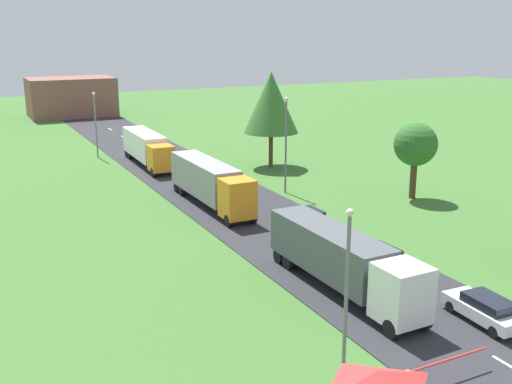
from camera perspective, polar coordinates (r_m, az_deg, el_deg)
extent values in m
cube|color=#2B2B30|center=(44.84, 3.14, -4.18)|extent=(10.00, 140.00, 0.06)
cube|color=white|center=(35.18, 13.68, -10.14)|extent=(0.16, 2.40, 0.01)
cube|color=white|center=(39.65, 7.89, -6.89)|extent=(0.16, 2.40, 0.01)
cube|color=white|center=(45.04, 2.98, -4.04)|extent=(0.16, 2.40, 0.01)
cube|color=white|center=(50.20, -0.49, -1.99)|extent=(0.16, 2.40, 0.01)
cube|color=white|center=(55.48, -3.26, -0.35)|extent=(0.16, 2.40, 0.01)
cube|color=white|center=(61.42, -5.74, 1.12)|extent=(0.16, 2.40, 0.01)
cube|color=white|center=(68.51, -8.08, 2.51)|extent=(0.16, 2.40, 0.01)
cube|color=white|center=(75.73, -9.98, 3.63)|extent=(0.16, 2.40, 0.01)
cube|color=white|center=(82.83, -11.51, 4.53)|extent=(0.16, 2.40, 0.01)
cube|color=white|center=(88.74, -12.60, 5.16)|extent=(0.16, 2.40, 0.01)
cube|color=white|center=(96.36, -13.79, 5.85)|extent=(0.16, 2.40, 0.01)
cube|color=white|center=(31.41, 13.77, -9.37)|extent=(2.47, 2.44, 2.95)
cube|color=black|center=(30.43, 15.26, -9.20)|extent=(2.10, 0.13, 1.30)
cube|color=#4C5156|center=(36.07, 7.00, -5.49)|extent=(2.63, 9.94, 2.68)
cube|color=black|center=(36.63, 6.92, -7.75)|extent=(1.02, 9.42, 0.24)
cylinder|color=black|center=(32.30, 15.76, -11.70)|extent=(0.36, 1.00, 1.00)
cylinder|color=black|center=(31.01, 12.84, -12.67)|extent=(0.36, 1.00, 1.00)
cylinder|color=black|center=(39.50, 5.75, -6.14)|extent=(0.36, 1.00, 1.00)
cylinder|color=black|center=(38.45, 3.11, -6.68)|extent=(0.36, 1.00, 1.00)
cylinder|color=black|center=(40.43, 4.82, -5.60)|extent=(0.36, 1.00, 1.00)
cylinder|color=black|center=(39.41, 2.22, -6.12)|extent=(0.36, 1.00, 1.00)
cube|color=orange|center=(46.96, -1.79, -0.62)|extent=(2.45, 2.38, 3.08)
cube|color=black|center=(45.83, -1.20, -0.29)|extent=(2.10, 0.11, 1.36)
cube|color=gray|center=(52.93, -4.95, 1.42)|extent=(2.56, 10.54, 2.98)
cube|color=black|center=(53.35, -4.91, -0.35)|extent=(0.96, 10.01, 0.24)
cylinder|color=black|center=(47.33, -0.32, -2.43)|extent=(0.36, 1.00, 1.00)
cylinder|color=black|center=(46.47, -2.64, -2.78)|extent=(0.36, 1.00, 1.00)
cylinder|color=black|center=(56.58, -5.14, 0.44)|extent=(0.36, 1.00, 1.00)
cylinder|color=black|center=(55.86, -7.14, 0.19)|extent=(0.36, 1.00, 1.00)
cylinder|color=black|center=(57.72, -5.61, 0.72)|extent=(0.36, 1.00, 1.00)
cylinder|color=black|center=(57.02, -7.57, 0.48)|extent=(0.36, 1.00, 1.00)
cube|color=orange|center=(63.83, -9.09, 3.23)|extent=(2.49, 2.48, 2.69)
cube|color=black|center=(62.65, -8.80, 3.47)|extent=(2.10, 0.14, 1.18)
cube|color=white|center=(69.98, -10.66, 4.52)|extent=(2.71, 10.07, 2.85)
cube|color=black|center=(70.29, -10.60, 3.21)|extent=(1.10, 9.54, 0.24)
cylinder|color=black|center=(63.85, -7.98, 2.04)|extent=(0.37, 1.01, 1.00)
cylinder|color=black|center=(63.27, -9.79, 1.85)|extent=(0.37, 1.01, 1.00)
cylinder|color=black|center=(73.42, -10.42, 3.64)|extent=(0.37, 1.01, 1.00)
cylinder|color=black|center=(72.92, -12.01, 3.48)|extent=(0.37, 1.01, 1.00)
cylinder|color=black|center=(74.56, -10.67, 3.81)|extent=(0.37, 1.01, 1.00)
cylinder|color=black|center=(74.07, -12.24, 3.65)|extent=(0.37, 1.01, 1.00)
cube|color=white|center=(33.95, 21.03, -10.54)|extent=(2.09, 4.63, 0.63)
cube|color=black|center=(33.58, 21.39, -9.81)|extent=(1.69, 2.62, 0.50)
cylinder|color=black|center=(34.53, 18.16, -10.41)|extent=(0.25, 0.65, 0.64)
cylinder|color=black|center=(35.61, 20.19, -9.80)|extent=(0.25, 0.65, 0.64)
cylinder|color=black|center=(32.59, 21.84, -12.36)|extent=(0.25, 0.65, 0.64)
cube|color=#8C939E|center=(39.56, 11.76, -6.14)|extent=(1.92, 4.25, 0.63)
cube|color=black|center=(39.22, 12.01, -5.50)|extent=(1.56, 2.40, 0.46)
cylinder|color=black|center=(40.21, 9.58, -6.16)|extent=(0.25, 0.65, 0.64)
cylinder|color=black|center=(41.14, 11.26, -5.75)|extent=(0.25, 0.65, 0.64)
cylinder|color=black|center=(38.21, 12.25, -7.46)|extent=(0.25, 0.65, 0.64)
cylinder|color=black|center=(39.19, 13.96, -6.98)|extent=(0.25, 0.65, 0.64)
cube|color=#19472D|center=(46.06, 5.29, -2.78)|extent=(1.82, 4.18, 0.69)
cube|color=black|center=(46.05, 5.17, -1.99)|extent=(1.51, 2.35, 0.53)
cylinder|color=black|center=(45.43, 7.04, -3.55)|extent=(0.23, 0.64, 0.64)
cylinder|color=black|center=(44.64, 5.36, -3.84)|extent=(0.23, 0.64, 0.64)
cylinder|color=black|center=(47.70, 5.21, -2.58)|extent=(0.23, 0.64, 0.64)
cylinder|color=black|center=(46.95, 3.58, -2.84)|extent=(0.23, 0.64, 0.64)
cylinder|color=black|center=(43.25, 10.23, -4.65)|extent=(0.12, 0.64, 0.64)
cylinder|color=black|center=(42.29, 11.29, -5.16)|extent=(0.14, 0.64, 0.64)
cube|color=black|center=(42.70, 10.77, -4.63)|extent=(0.20, 1.40, 0.36)
ellipsoid|color=black|center=(42.73, 10.66, -4.28)|extent=(0.28, 0.52, 0.28)
pyramid|color=red|center=(22.00, 11.42, -17.28)|extent=(3.39, 2.79, 0.76)
cube|color=orange|center=(27.06, 14.23, -17.28)|extent=(0.28, 0.28, 1.05)
cylinder|color=red|center=(28.18, 17.89, -15.04)|extent=(4.50, 0.10, 0.10)
cylinder|color=slate|center=(27.27, 8.66, -9.41)|extent=(0.18, 0.18, 7.16)
sphere|color=silver|center=(25.96, 8.98, -1.96)|extent=(0.36, 0.36, 0.36)
cylinder|color=slate|center=(55.83, 2.87, 4.30)|extent=(0.18, 0.18, 8.75)
sphere|color=silver|center=(55.17, 2.94, 8.89)|extent=(0.36, 0.36, 0.36)
cylinder|color=slate|center=(74.50, -15.08, 6.08)|extent=(0.18, 0.18, 7.61)
sphere|color=silver|center=(74.03, -15.29, 9.08)|extent=(0.36, 0.36, 0.36)
cylinder|color=#513823|center=(56.35, 14.81, 1.20)|extent=(0.60, 0.60, 3.54)
sphere|color=#2D6628|center=(55.69, 15.03, 4.43)|extent=(3.93, 3.93, 3.93)
cylinder|color=#513823|center=(67.25, 1.43, 4.07)|extent=(0.48, 0.48, 3.92)
cone|color=#38702D|center=(66.44, 1.46, 8.56)|extent=(6.09, 6.09, 6.69)
cube|color=brown|center=(113.71, -17.26, 8.68)|extent=(14.73, 10.02, 6.89)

